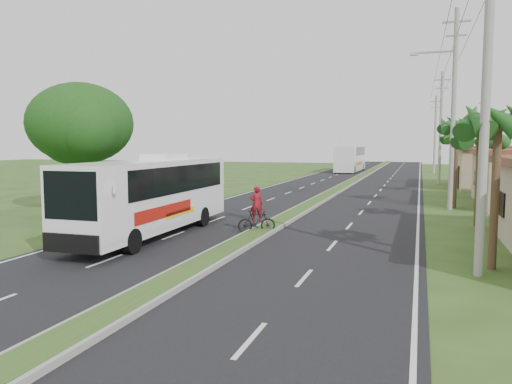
% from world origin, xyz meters
% --- Properties ---
extents(ground, '(180.00, 180.00, 0.00)m').
position_xyz_m(ground, '(0.00, 0.00, 0.00)').
color(ground, '#2B4B1B').
rests_on(ground, ground).
extents(road_asphalt, '(14.00, 160.00, 0.02)m').
position_xyz_m(road_asphalt, '(0.00, 20.00, 0.01)').
color(road_asphalt, black).
rests_on(road_asphalt, ground).
extents(median_strip, '(1.20, 160.00, 0.18)m').
position_xyz_m(median_strip, '(0.00, 20.00, 0.10)').
color(median_strip, gray).
rests_on(median_strip, ground).
extents(lane_edge_left, '(0.12, 160.00, 0.01)m').
position_xyz_m(lane_edge_left, '(-6.70, 20.00, 0.00)').
color(lane_edge_left, silver).
rests_on(lane_edge_left, ground).
extents(lane_edge_right, '(0.12, 160.00, 0.01)m').
position_xyz_m(lane_edge_right, '(6.70, 20.00, 0.00)').
color(lane_edge_right, silver).
rests_on(lane_edge_right, ground).
extents(shop_far, '(8.60, 11.60, 3.82)m').
position_xyz_m(shop_far, '(14.00, 36.00, 1.93)').
color(shop_far, tan).
rests_on(shop_far, ground).
extents(palm_verge_a, '(2.40, 2.40, 5.45)m').
position_xyz_m(palm_verge_a, '(9.00, 3.00, 4.74)').
color(palm_verge_a, '#473321').
rests_on(palm_verge_a, ground).
extents(palm_verge_b, '(2.40, 2.40, 5.05)m').
position_xyz_m(palm_verge_b, '(9.40, 12.00, 4.36)').
color(palm_verge_b, '#473321').
rests_on(palm_verge_b, ground).
extents(palm_verge_c, '(2.40, 2.40, 5.85)m').
position_xyz_m(palm_verge_c, '(8.80, 19.00, 5.12)').
color(palm_verge_c, '#473321').
rests_on(palm_verge_c, ground).
extents(palm_verge_d, '(2.40, 2.40, 5.25)m').
position_xyz_m(palm_verge_d, '(9.30, 28.00, 4.55)').
color(palm_verge_d, '#473321').
rests_on(palm_verge_d, ground).
extents(shade_tree, '(6.30, 6.00, 7.54)m').
position_xyz_m(shade_tree, '(-12.11, 10.02, 5.03)').
color(shade_tree, '#473321').
rests_on(shade_tree, ground).
extents(utility_pole_a, '(1.60, 0.28, 11.00)m').
position_xyz_m(utility_pole_a, '(8.50, 2.00, 5.67)').
color(utility_pole_a, gray).
rests_on(utility_pole_a, ground).
extents(utility_pole_b, '(3.20, 0.28, 12.00)m').
position_xyz_m(utility_pole_b, '(8.47, 18.00, 6.26)').
color(utility_pole_b, gray).
rests_on(utility_pole_b, ground).
extents(utility_pole_c, '(1.60, 0.28, 11.00)m').
position_xyz_m(utility_pole_c, '(8.50, 38.00, 5.67)').
color(utility_pole_c, gray).
rests_on(utility_pole_c, ground).
extents(utility_pole_d, '(1.60, 0.28, 10.50)m').
position_xyz_m(utility_pole_d, '(8.50, 58.00, 5.42)').
color(utility_pole_d, gray).
rests_on(utility_pole_d, ground).
extents(coach_bus_main, '(2.49, 11.09, 3.57)m').
position_xyz_m(coach_bus_main, '(-4.31, 4.79, 1.97)').
color(coach_bus_main, white).
rests_on(coach_bus_main, ground).
extents(coach_bus_far, '(2.88, 12.62, 3.67)m').
position_xyz_m(coach_bus_far, '(-2.88, 58.45, 2.08)').
color(coach_bus_far, white).
rests_on(coach_bus_far, ground).
extents(motorcyclist, '(1.75, 1.13, 2.14)m').
position_xyz_m(motorcyclist, '(-0.24, 6.80, 0.76)').
color(motorcyclist, black).
rests_on(motorcyclist, ground).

